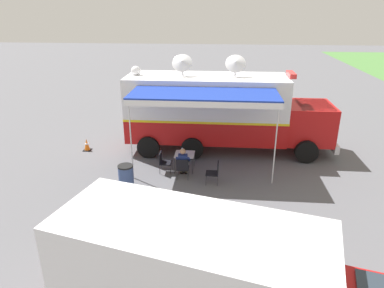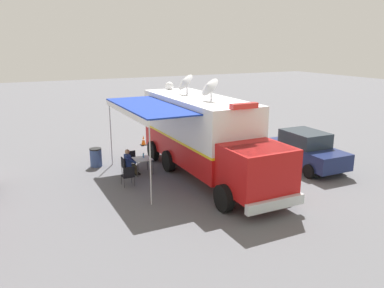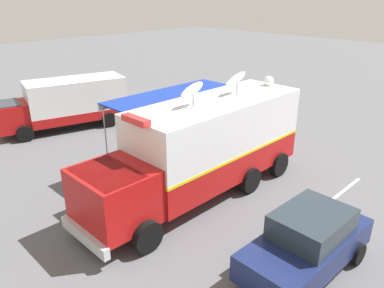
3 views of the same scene
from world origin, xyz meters
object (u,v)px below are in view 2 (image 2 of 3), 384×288
Objects in this scene: folding_chair_beside_table at (131,159)px; folding_table at (142,160)px; folding_chair_at_table at (126,165)px; trash_bin at (96,157)px; traffic_cone at (143,140)px; water_bottle at (143,155)px; command_truck at (205,134)px; car_behind_truck at (306,150)px; folding_chair_spare_by_truck at (128,175)px; seated_responder at (130,162)px.

folding_table is at bearing 106.75° from folding_chair_beside_table.
trash_bin reaches higher than folding_chair_at_table.
water_bottle is at bearing 70.79° from traffic_cone.
folding_table is at bearing 70.18° from traffic_cone.
water_bottle is 0.26× the size of folding_chair_beside_table.
trash_bin reaches higher than traffic_cone.
command_truck is at bearing 139.32° from trash_bin.
folding_chair_at_table is 8.60m from car_behind_truck.
folding_chair_beside_table is at bearing -41.22° from command_truck.
folding_chair_beside_table is 1.00× the size of folding_chair_spare_by_truck.
seated_responder is 2.16× the size of traffic_cone.
car_behind_truck is at bearing 160.66° from folding_table.
trash_bin is (1.43, -1.18, -0.06)m from folding_chair_beside_table.
folding_chair_beside_table is at bearing 140.36° from trash_bin.
water_bottle is at bearing -170.93° from seated_responder.
folding_chair_spare_by_truck is at bearing 68.98° from folding_chair_beside_table.
folding_chair_at_table is at bearing -17.54° from car_behind_truck.
folding_table is 0.92× the size of folding_chair_beside_table.
car_behind_truck is at bearing 171.13° from folding_chair_spare_by_truck.
folding_chair_at_table is 0.70× the size of seated_responder.
command_truck is at bearing 148.27° from folding_table.
folding_chair_beside_table is 0.20× the size of car_behind_truck.
water_bottle is 0.26× the size of folding_chair_at_table.
folding_chair_beside_table is 0.94m from seated_responder.
car_behind_truck is at bearing 152.99° from trash_bin.
water_bottle reaches higher than folding_table.
trash_bin reaches higher than folding_chair_spare_by_truck.
folding_chair_spare_by_truck is 1.50× the size of traffic_cone.
seated_responder reaches higher than trash_bin.
seated_responder is at bearing -26.22° from command_truck.
car_behind_truck is (-4.96, 1.09, -1.07)m from command_truck.
trash_bin is 4.45m from traffic_cone.
folding_chair_beside_table is at bearing -64.65° from water_bottle.
traffic_cone is at bearing -140.57° from trash_bin.
folding_chair_spare_by_truck is at bearing 100.48° from trash_bin.
trash_bin is (1.78, -1.92, -0.38)m from water_bottle.
trash_bin reaches higher than folding_table.
folding_table reaches higher than traffic_cone.
traffic_cone is (-1.65, -4.75, -0.55)m from water_bottle.
car_behind_truck reaches higher than folding_chair_spare_by_truck.
command_truck is 3.13m from folding_table.
water_bottle is 7.78m from car_behind_truck.
folding_chair_beside_table reaches higher than traffic_cone.
seated_responder reaches higher than folding_table.
command_truck reaches higher than trash_bin.
seated_responder is at bearing 0.42° from folding_table.
folding_table is 0.88× the size of trash_bin.
car_behind_truck is at bearing 159.68° from water_bottle.
car_behind_truck is (-5.64, 7.45, 0.60)m from traffic_cone.
folding_chair_spare_by_truck reaches higher than folding_table.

